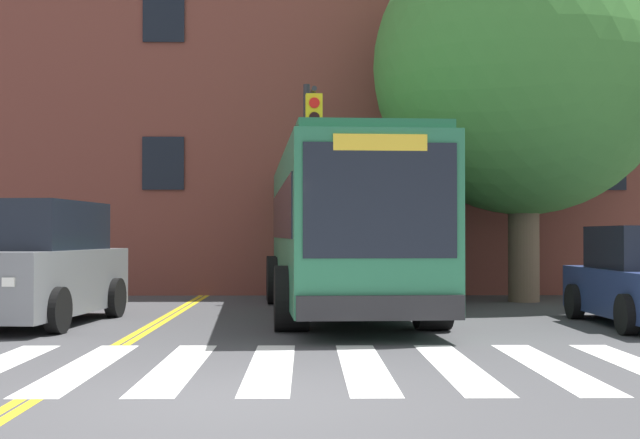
# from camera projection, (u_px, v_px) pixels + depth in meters

# --- Properties ---
(ground_plane) EXTENTS (120.00, 120.00, 0.00)m
(ground_plane) POSITION_uv_depth(u_px,v_px,m) (229.00, 401.00, 8.52)
(ground_plane) COLOR #424244
(crosswalk) EXTENTS (9.52, 4.21, 0.01)m
(crosswalk) POSITION_uv_depth(u_px,v_px,m) (271.00, 367.00, 10.71)
(crosswalk) COLOR white
(crosswalk) RESTS_ON ground
(lane_line_yellow_inner) EXTENTS (0.12, 36.00, 0.01)m
(lane_line_yellow_inner) POSITION_uv_depth(u_px,v_px,m) (206.00, 292.00, 24.67)
(lane_line_yellow_inner) COLOR gold
(lane_line_yellow_inner) RESTS_ON ground
(lane_line_yellow_outer) EXTENTS (0.12, 36.00, 0.01)m
(lane_line_yellow_outer) POSITION_uv_depth(u_px,v_px,m) (212.00, 292.00, 24.68)
(lane_line_yellow_outer) COLOR gold
(lane_line_yellow_outer) RESTS_ON ground
(city_bus) EXTENTS (3.42, 11.15, 3.31)m
(city_bus) POSITION_uv_depth(u_px,v_px,m) (341.00, 226.00, 18.26)
(city_bus) COLOR #28704C
(city_bus) RESTS_ON ground
(car_grey_near_lane) EXTENTS (2.56, 4.90, 2.20)m
(car_grey_near_lane) POSITION_uv_depth(u_px,v_px,m) (36.00, 266.00, 15.89)
(car_grey_near_lane) COLOR slate
(car_grey_near_lane) RESTS_ON ground
(car_red_behind_bus) EXTENTS (2.37, 4.34, 1.84)m
(car_red_behind_bus) POSITION_uv_depth(u_px,v_px,m) (299.00, 258.00, 28.80)
(car_red_behind_bus) COLOR #AD1E1E
(car_red_behind_bus) RESTS_ON ground
(traffic_light_overhead) EXTENTS (0.41, 2.75, 5.15)m
(traffic_light_overhead) POSITION_uv_depth(u_px,v_px,m) (310.00, 156.00, 19.85)
(traffic_light_overhead) COLOR #28282D
(traffic_light_overhead) RESTS_ON ground
(street_tree_curbside_large) EXTENTS (8.62, 8.17, 9.15)m
(street_tree_curbside_large) POSITION_uv_depth(u_px,v_px,m) (523.00, 69.00, 21.39)
(street_tree_curbside_large) COLOR brown
(street_tree_curbside_large) RESTS_ON ground
(building_facade) EXTENTS (29.35, 9.31, 13.97)m
(building_facade) POSITION_uv_depth(u_px,v_px,m) (187.00, 65.00, 28.13)
(building_facade) COLOR brown
(building_facade) RESTS_ON ground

